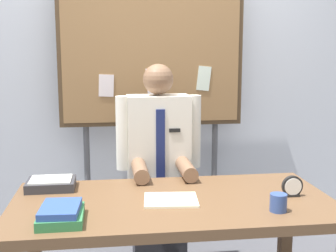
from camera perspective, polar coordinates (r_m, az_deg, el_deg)
The scene contains 9 objects.
back_wall at distance 3.46m, azimuth -2.41°, elevation 7.30°, with size 6.40×0.08×2.70m, color silver.
desk at distance 2.34m, azimuth 0.67°, elevation -11.39°, with size 1.64×0.82×0.73m.
person at distance 2.95m, azimuth -1.19°, elevation -6.81°, with size 0.55×0.56×1.41m.
bulletin_board at distance 3.25m, azimuth -2.09°, elevation 9.17°, with size 1.34×0.09×2.04m.
book_stack at distance 2.07m, azimuth -13.56°, elevation -10.88°, with size 0.20×0.26×0.08m.
open_notebook at distance 2.29m, azimuth 0.37°, elevation -9.44°, with size 0.27×0.22×0.01m, color #F4EFCC.
desk_clock at distance 2.43m, azimuth 15.62°, elevation -7.54°, with size 0.11×0.04×0.11m.
coffee_mug at distance 2.20m, azimuth 13.94°, elevation -9.50°, with size 0.08×0.08×0.09m, color #334C8C.
paper_tray at distance 2.56m, azimuth -14.74°, elevation -7.18°, with size 0.26×0.20×0.06m.
Camera 1 is at (-0.32, -2.16, 1.48)m, focal length 47.62 mm.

